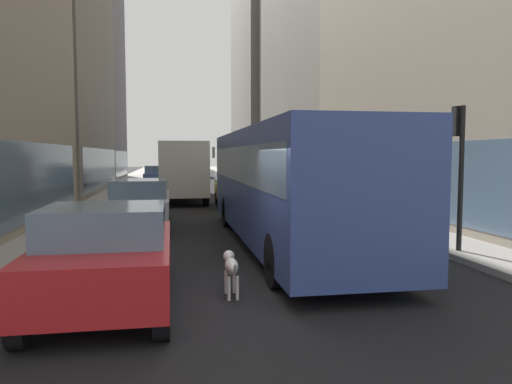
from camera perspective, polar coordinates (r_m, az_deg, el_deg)
The scene contains 17 objects.
ground_plane at distance 43.22m, azimuth -7.56°, elevation 1.13°, with size 120.00×120.00×0.00m, color black.
sidewalk_left at distance 43.35m, azimuth -15.11°, elevation 1.13°, with size 2.40×110.00×0.15m, color #9E9991.
sidewalk_right at distance 43.82m, azimuth -0.09°, elevation 1.31°, with size 2.40×110.00×0.15m, color #9E9991.
building_left_far at distance 50.29m, azimuth -22.25°, elevation 16.62°, with size 10.76×14.09×26.74m.
building_right_mid at distance 41.61m, azimuth 9.86°, elevation 15.91°, with size 9.37×22.18×21.58m.
building_right_far at distance 62.57m, azimuth 3.10°, elevation 17.45°, with size 10.68×17.02×33.19m.
transit_bus at distance 12.96m, azimuth 3.40°, elevation 1.59°, with size 2.78×11.53×3.05m.
car_white_van at distance 39.29m, azimuth -3.23°, elevation 2.05°, with size 1.90×4.41×1.62m.
car_blue_hatchback at distance 37.13m, azimuth -11.50°, elevation 1.83°, with size 1.95×4.08×1.62m.
car_red_coupe at distance 8.05m, azimuth -17.10°, elevation -7.13°, with size 1.95×4.07×1.62m.
car_grey_wagon at distance 52.56m, azimuth -6.68°, elevation 2.61°, with size 1.95×4.78×1.62m.
car_silver_sedan at distance 16.20m, azimuth -13.48°, elevation -1.34°, with size 1.86×4.77×1.62m.
car_yellow_taxi at distance 22.39m, azimuth -2.25°, elevation 0.30°, with size 1.72×4.03×1.62m.
box_truck at distance 25.61m, azimuth -8.63°, elevation 2.66°, with size 2.30×7.50×3.05m.
dalmatian_dog at distance 8.36m, azimuth -2.96°, elevation -8.69°, with size 0.22×0.96×0.72m.
pedestrian_with_handbag at distance 18.79m, azimuth 13.10°, elevation 0.01°, with size 0.45×0.34×1.69m.
traffic_light_near at distance 12.37m, azimuth 22.83°, elevation 4.18°, with size 0.24×0.41×3.40m.
Camera 1 is at (-1.79, -8.11, 2.40)m, focal length 33.99 mm.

